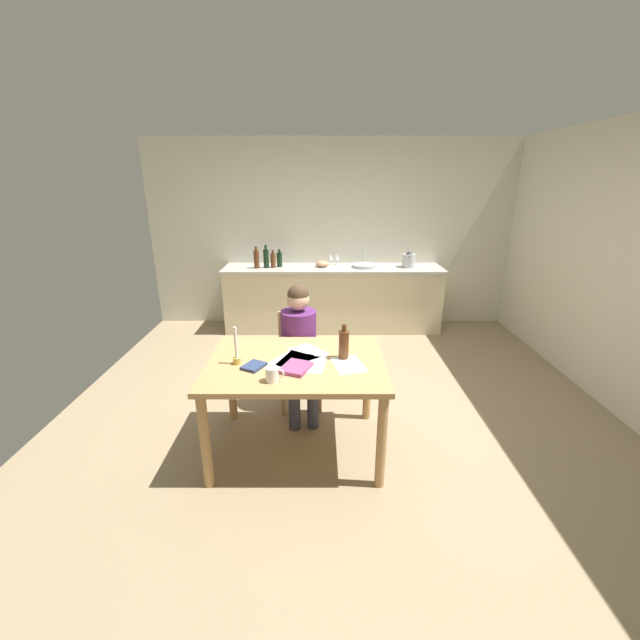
# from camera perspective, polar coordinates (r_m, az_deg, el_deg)

# --- Properties ---
(ground_plane) EXTENTS (5.20, 5.20, 0.04)m
(ground_plane) POSITION_cam_1_polar(r_m,az_deg,el_deg) (3.93, 2.43, -12.77)
(ground_plane) COLOR #937F60
(wall_back) EXTENTS (5.20, 0.12, 2.60)m
(wall_back) POSITION_cam_1_polar(r_m,az_deg,el_deg) (5.98, 1.47, 11.90)
(wall_back) COLOR beige
(wall_back) RESTS_ON ground
(kitchen_counter) EXTENTS (3.03, 0.64, 0.90)m
(kitchen_counter) POSITION_cam_1_polar(r_m,az_deg,el_deg) (5.80, 1.50, 3.10)
(kitchen_counter) COLOR beige
(kitchen_counter) RESTS_ON ground
(dining_table) EXTENTS (1.33, 0.99, 0.77)m
(dining_table) POSITION_cam_1_polar(r_m,az_deg,el_deg) (3.12, -3.64, -7.49)
(dining_table) COLOR tan
(dining_table) RESTS_ON ground
(chair_at_table) EXTENTS (0.45, 0.45, 0.89)m
(chair_at_table) POSITION_cam_1_polar(r_m,az_deg,el_deg) (3.85, -3.26, -4.76)
(chair_at_table) COLOR tan
(chair_at_table) RESTS_ON ground
(person_seated) EXTENTS (0.38, 0.62, 1.19)m
(person_seated) POSITION_cam_1_polar(r_m,az_deg,el_deg) (3.64, -3.15, -3.14)
(person_seated) COLOR #592666
(person_seated) RESTS_ON ground
(coffee_mug) EXTENTS (0.13, 0.09, 0.10)m
(coffee_mug) POSITION_cam_1_polar(r_m,az_deg,el_deg) (2.78, -6.94, -7.60)
(coffee_mug) COLOR white
(coffee_mug) RESTS_ON dining_table
(candlestick) EXTENTS (0.06, 0.06, 0.29)m
(candlestick) POSITION_cam_1_polar(r_m,az_deg,el_deg) (3.06, -11.89, -4.65)
(candlestick) COLOR gold
(candlestick) RESTS_ON dining_table
(book_magazine) EXTENTS (0.26, 0.28, 0.03)m
(book_magazine) POSITION_cam_1_polar(r_m,az_deg,el_deg) (2.94, -3.66, -6.70)
(book_magazine) COLOR #92416F
(book_magazine) RESTS_ON dining_table
(book_cookery) EXTENTS (0.19, 0.20, 0.02)m
(book_cookery) POSITION_cam_1_polar(r_m,az_deg,el_deg) (3.00, -9.53, -6.41)
(book_cookery) COLOR navy
(book_cookery) RESTS_ON dining_table
(paper_letter) EXTENTS (0.35, 0.36, 0.00)m
(paper_letter) POSITION_cam_1_polar(r_m,az_deg,el_deg) (3.23, -2.03, -4.46)
(paper_letter) COLOR white
(paper_letter) RESTS_ON dining_table
(paper_bill) EXTENTS (0.25, 0.32, 0.00)m
(paper_bill) POSITION_cam_1_polar(r_m,az_deg,el_deg) (3.02, -1.58, -6.21)
(paper_bill) COLOR white
(paper_bill) RESTS_ON dining_table
(paper_envelope) EXTENTS (0.27, 0.34, 0.00)m
(paper_envelope) POSITION_cam_1_polar(r_m,az_deg,el_deg) (3.02, 3.75, -6.25)
(paper_envelope) COLOR white
(paper_envelope) RESTS_ON dining_table
(paper_receipt) EXTENTS (0.34, 0.36, 0.00)m
(paper_receipt) POSITION_cam_1_polar(r_m,az_deg,el_deg) (3.10, -4.34, -5.53)
(paper_receipt) COLOR white
(paper_receipt) RESTS_ON dining_table
(paper_notice) EXTENTS (0.30, 0.35, 0.00)m
(paper_notice) POSITION_cam_1_polar(r_m,az_deg,el_deg) (3.08, -3.84, -5.70)
(paper_notice) COLOR white
(paper_notice) RESTS_ON dining_table
(wine_bottle_on_table) EXTENTS (0.08, 0.08, 0.28)m
(wine_bottle_on_table) POSITION_cam_1_polar(r_m,az_deg,el_deg) (3.08, 3.14, -3.37)
(wine_bottle_on_table) COLOR #593319
(wine_bottle_on_table) RESTS_ON dining_table
(sink_unit) EXTENTS (0.36, 0.36, 0.24)m
(sink_unit) POSITION_cam_1_polar(r_m,az_deg,el_deg) (5.73, 6.08, 7.64)
(sink_unit) COLOR #B2B7BC
(sink_unit) RESTS_ON kitchen_counter
(bottle_oil) EXTENTS (0.08, 0.08, 0.30)m
(bottle_oil) POSITION_cam_1_polar(r_m,az_deg,el_deg) (5.67, -9.19, 8.46)
(bottle_oil) COLOR #593319
(bottle_oil) RESTS_ON kitchen_counter
(bottle_vinegar) EXTENTS (0.08, 0.08, 0.31)m
(bottle_vinegar) POSITION_cam_1_polar(r_m,az_deg,el_deg) (5.67, -7.85, 8.58)
(bottle_vinegar) COLOR black
(bottle_vinegar) RESTS_ON kitchen_counter
(bottle_wine_red) EXTENTS (0.07, 0.07, 0.24)m
(bottle_wine_red) POSITION_cam_1_polar(r_m,az_deg,el_deg) (5.68, -6.88, 8.34)
(bottle_wine_red) COLOR #593319
(bottle_wine_red) RESTS_ON kitchen_counter
(bottle_sauce) EXTENTS (0.07, 0.07, 0.24)m
(bottle_sauce) POSITION_cam_1_polar(r_m,az_deg,el_deg) (5.72, -5.98, 8.47)
(bottle_sauce) COLOR black
(bottle_sauce) RESTS_ON kitchen_counter
(mixing_bowl) EXTENTS (0.18, 0.18, 0.08)m
(mixing_bowl) POSITION_cam_1_polar(r_m,az_deg,el_deg) (5.71, 0.02, 7.90)
(mixing_bowl) COLOR tan
(mixing_bowl) RESTS_ON kitchen_counter
(stovetop_kettle) EXTENTS (0.18, 0.18, 0.22)m
(stovetop_kettle) POSITION_cam_1_polar(r_m,az_deg,el_deg) (5.80, 12.05, 8.24)
(stovetop_kettle) COLOR #B7BABF
(stovetop_kettle) RESTS_ON kitchen_counter
(wine_glass_near_sink) EXTENTS (0.07, 0.07, 0.15)m
(wine_glass_near_sink) POSITION_cam_1_polar(r_m,az_deg,el_deg) (5.82, 2.10, 8.79)
(wine_glass_near_sink) COLOR silver
(wine_glass_near_sink) RESTS_ON kitchen_counter
(wine_glass_by_kettle) EXTENTS (0.07, 0.07, 0.15)m
(wine_glass_by_kettle) POSITION_cam_1_polar(r_m,az_deg,el_deg) (5.82, 1.15, 8.79)
(wine_glass_by_kettle) COLOR silver
(wine_glass_by_kettle) RESTS_ON kitchen_counter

